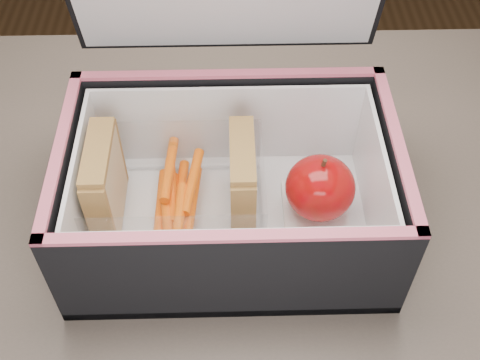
{
  "coord_description": "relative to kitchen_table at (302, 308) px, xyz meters",
  "views": [
    {
      "loc": [
        -0.08,
        -0.33,
        1.27
      ],
      "look_at": [
        -0.07,
        0.06,
        0.81
      ],
      "focal_mm": 45.0,
      "sensor_mm": 36.0,
      "label": 1
    }
  ],
  "objects": [
    {
      "name": "kitchen_table",
      "position": [
        0.0,
        0.0,
        0.0
      ],
      "size": [
        1.2,
        0.8,
        0.75
      ],
      "color": "brown",
      "rests_on": "ground"
    },
    {
      "name": "paper_napkin",
      "position": [
        0.01,
        0.06,
        0.11
      ],
      "size": [
        0.07,
        0.07,
        0.01
      ],
      "primitive_type": "cube",
      "rotation": [
        0.0,
        0.0,
        -0.01
      ],
      "color": "white",
      "rests_on": "lunch_bag"
    },
    {
      "name": "lunch_bag",
      "position": [
        -0.08,
        0.05,
        0.16
      ],
      "size": [
        0.32,
        0.27,
        0.32
      ],
      "color": "black",
      "rests_on": "kitchen_table"
    },
    {
      "name": "carrot_sticks",
      "position": [
        -0.14,
        0.06,
        0.12
      ],
      "size": [
        0.05,
        0.15,
        0.03
      ],
      "color": "orange",
      "rests_on": "plastic_tub"
    },
    {
      "name": "sandwich_right",
      "position": [
        -0.07,
        0.06,
        0.16
      ],
      "size": [
        0.02,
        0.09,
        0.1
      ],
      "color": "tan",
      "rests_on": "plastic_tub"
    },
    {
      "name": "plastic_tub",
      "position": [
        -0.14,
        0.06,
        0.14
      ],
      "size": [
        0.18,
        0.13,
        0.07
      ],
      "primitive_type": null,
      "color": "white",
      "rests_on": "lunch_bag"
    },
    {
      "name": "red_apple",
      "position": [
        0.01,
        0.06,
        0.15
      ],
      "size": [
        0.09,
        0.09,
        0.08
      ],
      "rotation": [
        0.0,
        0.0,
        0.41
      ],
      "color": "maroon",
      "rests_on": "paper_napkin"
    },
    {
      "name": "sandwich_left",
      "position": [
        -0.2,
        0.06,
        0.16
      ],
      "size": [
        0.02,
        0.09,
        0.1
      ],
      "color": "tan",
      "rests_on": "plastic_tub"
    }
  ]
}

